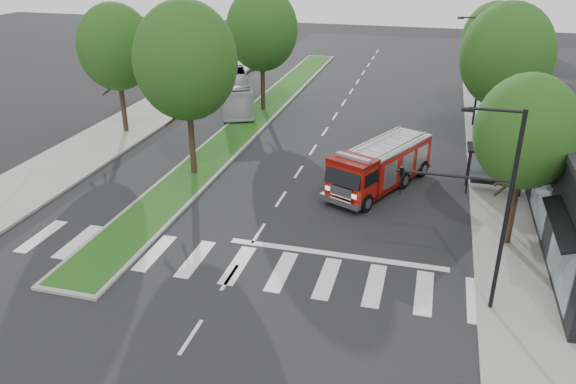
{
  "coord_description": "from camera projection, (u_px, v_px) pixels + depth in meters",
  "views": [
    {
      "loc": [
        7.59,
        -22.71,
        13.2
      ],
      "look_at": [
        1.15,
        1.22,
        1.8
      ],
      "focal_mm": 35.0,
      "sensor_mm": 36.0,
      "label": 1
    }
  ],
  "objects": [
    {
      "name": "tree_left_mid",
      "position": [
        116.0,
        47.0,
        38.49
      ],
      "size": [
        5.2,
        5.2,
        9.16
      ],
      "color": "black",
      "rests_on": "ground"
    },
    {
      "name": "bus_shelter",
      "position": [
        497.0,
        157.0,
        30.89
      ],
      "size": [
        3.2,
        1.6,
        2.61
      ],
      "color": "black",
      "rests_on": "ground"
    },
    {
      "name": "median",
      "position": [
        256.0,
        117.0,
        44.41
      ],
      "size": [
        3.0,
        50.0,
        0.15
      ],
      "color": "gray",
      "rests_on": "ground"
    },
    {
      "name": "sidewalk_right",
      "position": [
        512.0,
        179.0,
        33.02
      ],
      "size": [
        5.0,
        80.0,
        0.15
      ],
      "primitive_type": "cube",
      "color": "gray",
      "rests_on": "ground"
    },
    {
      "name": "ground",
      "position": [
        259.0,
        233.0,
        27.23
      ],
      "size": [
        140.0,
        140.0,
        0.0
      ],
      "primitive_type": "plane",
      "color": "black",
      "rests_on": "ground"
    },
    {
      "name": "city_bus",
      "position": [
        235.0,
        92.0,
        46.37
      ],
      "size": [
        6.03,
        10.0,
        2.75
      ],
      "primitive_type": "imported",
      "rotation": [
        0.0,
        0.0,
        0.41
      ],
      "color": "silver",
      "rests_on": "ground"
    },
    {
      "name": "tree_right_far",
      "position": [
        495.0,
        40.0,
        43.14
      ],
      "size": [
        5.0,
        5.0,
        8.73
      ],
      "color": "black",
      "rests_on": "ground"
    },
    {
      "name": "sidewalk_left",
      "position": [
        106.0,
        140.0,
        39.39
      ],
      "size": [
        5.0,
        80.0,
        0.15
      ],
      "primitive_type": "cube",
      "color": "gray",
      "rests_on": "ground"
    },
    {
      "name": "fire_engine",
      "position": [
        380.0,
        166.0,
        31.56
      ],
      "size": [
        5.53,
        8.27,
        2.78
      ],
      "rotation": [
        0.0,
        0.0,
        -0.44
      ],
      "color": "#620A05",
      "rests_on": "ground"
    },
    {
      "name": "tree_median_far",
      "position": [
        262.0,
        30.0,
        43.48
      ],
      "size": [
        5.6,
        5.6,
        9.72
      ],
      "color": "black",
      "rests_on": "ground"
    },
    {
      "name": "streetlight_right_near",
      "position": [
        483.0,
        198.0,
        19.94
      ],
      "size": [
        4.08,
        0.22,
        8.0
      ],
      "color": "black",
      "rests_on": "ground"
    },
    {
      "name": "tree_right_near",
      "position": [
        526.0,
        132.0,
        23.97
      ],
      "size": [
        4.4,
        4.4,
        8.05
      ],
      "color": "black",
      "rests_on": "ground"
    },
    {
      "name": "tree_right_mid",
      "position": [
        507.0,
        56.0,
        34.09
      ],
      "size": [
        5.6,
        5.6,
        9.72
      ],
      "color": "black",
      "rests_on": "ground"
    },
    {
      "name": "streetlight_right_far",
      "position": [
        478.0,
        67.0,
        40.47
      ],
      "size": [
        2.11,
        0.2,
        8.0
      ],
      "color": "black",
      "rests_on": "ground"
    },
    {
      "name": "tree_median_near",
      "position": [
        186.0,
        61.0,
        31.06
      ],
      "size": [
        5.8,
        5.8,
        10.16
      ],
      "color": "black",
      "rests_on": "ground"
    }
  ]
}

